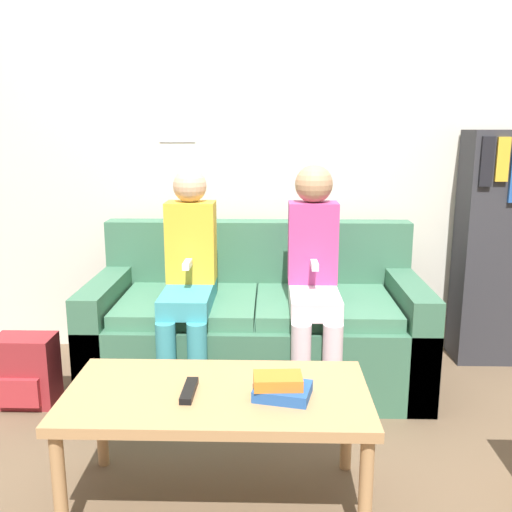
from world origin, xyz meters
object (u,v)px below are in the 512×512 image
at_px(person_right, 314,271).
at_px(bookshelf, 499,248).
at_px(couch, 257,329).
at_px(tv_remote, 189,391).
at_px(person_left, 189,275).
at_px(backpack, 26,371).
at_px(coffee_table, 217,403).

xyz_separation_m(person_right, bookshelf, (1.07, 0.48, 0.02)).
distance_m(couch, tv_remote, 1.10).
bearing_deg(person_left, backpack, -169.69).
bearing_deg(couch, coffee_table, -95.99).
bearing_deg(bookshelf, backpack, -165.55).
distance_m(tv_remote, backpack, 1.20).
distance_m(couch, person_left, 0.50).
bearing_deg(couch, bookshelf, 12.86).
distance_m(tv_remote, bookshelf, 2.08).
bearing_deg(coffee_table, bookshelf, 42.85).
relative_size(coffee_table, bookshelf, 0.80).
distance_m(person_right, bookshelf, 1.17).
distance_m(couch, person_right, 0.49).
relative_size(bookshelf, backpack, 3.79).
relative_size(couch, coffee_table, 1.62).
relative_size(couch, tv_remote, 9.86).
bearing_deg(couch, person_right, -32.35).
height_order(person_left, backpack, person_left).
bearing_deg(coffee_table, couch, 84.01).
height_order(tv_remote, backpack, tv_remote).
distance_m(coffee_table, tv_remote, 0.11).
bearing_deg(bookshelf, person_left, -163.68).
height_order(person_left, person_right, person_right).
relative_size(person_left, person_right, 0.98).
distance_m(couch, backpack, 1.15).
bearing_deg(couch, tv_remote, -100.70).
xyz_separation_m(tv_remote, backpack, (-0.90, 0.74, -0.27)).
bearing_deg(tv_remote, coffee_table, 15.71).
bearing_deg(bookshelf, couch, -167.14).
relative_size(person_left, bookshelf, 0.86).
xyz_separation_m(person_right, tv_remote, (-0.48, -0.89, -0.19)).
height_order(couch, tv_remote, couch).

